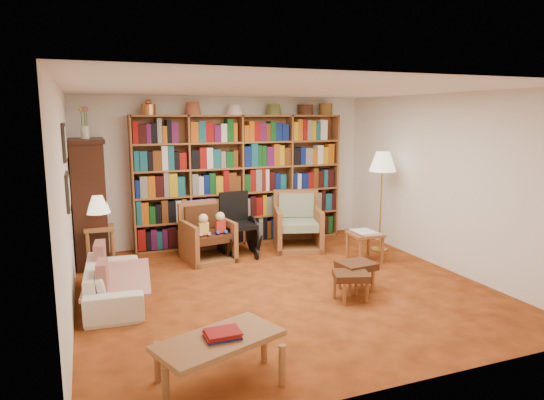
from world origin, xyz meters
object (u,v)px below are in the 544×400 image
armchair_sage (296,227)px  side_table_lamp (100,238)px  floor_lamp (383,166)px  coffee_table (219,343)px  footstool_a (356,267)px  footstool_b (351,278)px  sofa (114,282)px  armchair_leather (206,236)px  side_table_papers (365,237)px  wheelchair (237,226)px

armchair_sage → side_table_lamp: bearing=-178.9°
floor_lamp → coffee_table: size_ratio=1.41×
footstool_a → footstool_b: (-0.23, -0.26, -0.02)m
armchair_sage → footstool_a: size_ratio=2.09×
sofa → armchair_leather: size_ratio=1.80×
floor_lamp → footstool_a: (-1.32, -1.46, -1.10)m
floor_lamp → footstool_a: size_ratio=3.43×
side_table_lamp → coffee_table: size_ratio=0.55×
side_table_lamp → side_table_papers: bearing=-15.8°
footstool_a → footstool_b: footstool_a is taller
armchair_leather → side_table_papers: armchair_leather is taller
armchair_leather → footstool_b: armchair_leather is taller
armchair_leather → footstool_a: (1.43, -2.03, -0.06)m
armchair_sage → floor_lamp: (1.21, -0.66, 1.04)m
side_table_papers → coffee_table: bearing=-139.7°
side_table_lamp → floor_lamp: 4.44m
floor_lamp → side_table_papers: (-0.57, -0.45, -1.02)m
floor_lamp → wheelchair: bearing=163.8°
footstool_b → armchair_leather: bearing=117.6°
armchair_leather → side_table_papers: bearing=-25.1°
footstool_a → coffee_table: 2.63m
armchair_leather → coffee_table: armchair_leather is taller
sofa → side_table_papers: bearing=-82.4°
footstool_a → footstool_b: bearing=-131.5°
sofa → armchair_sage: size_ratio=1.61×
side_table_lamp → footstool_b: (2.75, -2.33, -0.18)m
armchair_leather → coffee_table: size_ratio=0.77×
floor_lamp → footstool_b: size_ratio=3.27×
armchair_sage → side_table_papers: bearing=-60.0°
armchair_leather → footstool_a: armchair_leather is taller
side_table_lamp → armchair_sage: bearing=1.1°
armchair_sage → footstool_b: 2.41m
footstool_b → side_table_papers: bearing=52.3°
side_table_papers → footstool_b: side_table_papers is taller
sofa → coffee_table: size_ratio=1.38×
wheelchair → floor_lamp: bearing=-16.2°
side_table_papers → footstool_b: 1.61m
side_table_lamp → armchair_leather: armchair_leather is taller
side_table_lamp → side_table_papers: (3.73, -1.06, -0.08)m
armchair_sage → footstool_b: (-0.34, -2.39, -0.08)m
floor_lamp → coffee_table: (-3.50, -2.94, -1.05)m
side_table_papers → footstool_b: (-0.98, -1.27, -0.10)m
footstool_a → coffee_table: bearing=-146.0°
side_table_lamp → side_table_papers: size_ratio=1.30×
armchair_sage → footstool_b: bearing=-98.1°
armchair_sage → footstool_a: 2.13m
side_table_papers → armchair_leather: bearing=154.9°
side_table_lamp → side_table_papers: 3.88m
footstool_b → side_table_lamp: bearing=139.7°
coffee_table → footstool_b: bearing=31.8°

